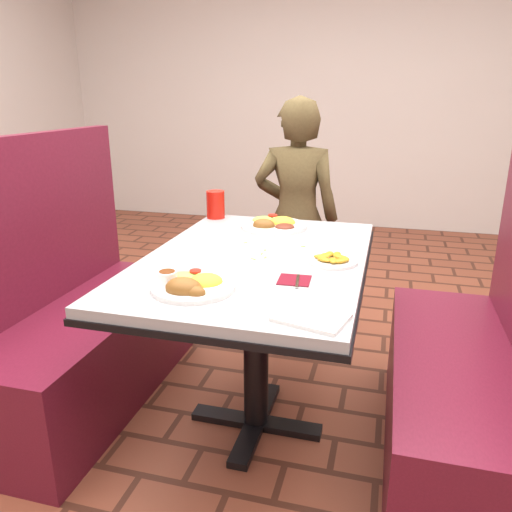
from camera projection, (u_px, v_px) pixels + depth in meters
The scene contains 14 objects.
dining_table at pixel (256, 280), 1.90m from camera, with size 0.81×1.21×0.75m.
booth_bench_left at pixel (81, 332), 2.20m from camera, with size 0.47×1.20×1.17m.
booth_bench_right at pixel (469, 385), 1.80m from camera, with size 0.47×1.20×1.17m.
diner_person at pixel (296, 218), 2.82m from camera, with size 0.48×0.32×1.32m, color brown.
near_dinner_plate at pixel (191, 281), 1.54m from camera, with size 0.26×0.26×0.08m.
far_dinner_plate at pixel (274, 222), 2.25m from camera, with size 0.29×0.29×0.08m.
plantain_plate at pixel (332, 260), 1.79m from camera, with size 0.18×0.18×0.03m.
maroon_napkin at pixel (294, 280), 1.62m from camera, with size 0.10×0.10×0.00m, color maroon.
spoon_utensil at pixel (297, 281), 1.60m from camera, with size 0.01×0.12×0.00m, color silver.
red_tumbler at pixel (216, 205), 2.42m from camera, with size 0.09×0.09×0.13m, color red.
paper_napkin at pixel (311, 317), 1.34m from camera, with size 0.19×0.14×0.01m, color white.
knife_utensil at pixel (213, 285), 1.56m from camera, with size 0.01×0.18×0.00m, color silver.
fork_utensil at pixel (210, 285), 1.56m from camera, with size 0.01×0.14×0.00m, color silver.
lettuce_shreds at pixel (270, 252), 1.91m from camera, with size 0.28×0.32×0.00m, color #7FB94A, non-canonical shape.
Camera 1 is at (0.46, -1.71, 1.33)m, focal length 35.00 mm.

